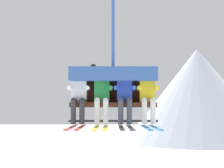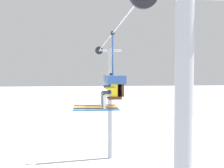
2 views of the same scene
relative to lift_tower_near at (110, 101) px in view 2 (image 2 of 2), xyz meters
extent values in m
cylinder|color=#9EA3A8|center=(0.00, 0.02, -0.23)|extent=(0.36, 0.36, 7.95)
cylinder|color=#9EA3A8|center=(0.00, 0.02, 3.60)|extent=(0.16, 1.60, 0.16)
cylinder|color=black|center=(0.00, -0.78, 3.60)|extent=(0.08, 0.56, 0.56)
cylinder|color=#9EA3A8|center=(7.42, -0.78, 3.60)|extent=(16.83, 0.05, 0.05)
cube|color=#512819|center=(9.28, -0.78, 1.18)|extent=(1.82, 0.48, 0.10)
cube|color=#512819|center=(9.28, -0.50, 1.46)|extent=(1.82, 0.08, 0.45)
cube|color=#335699|center=(9.28, -0.72, 1.83)|extent=(1.86, 0.68, 0.30)
cylinder|color=black|center=(9.28, -1.10, 0.85)|extent=(1.82, 0.04, 0.04)
cylinder|color=#335699|center=(9.28, -0.78, 2.76)|extent=(0.07, 0.07, 1.56)
cube|color=black|center=(9.28, -0.78, 3.60)|extent=(0.28, 0.12, 0.12)
cube|color=silver|center=(8.56, -0.80, 1.49)|extent=(0.32, 0.22, 0.52)
sphere|color=black|center=(8.56, -0.80, 1.85)|extent=(0.22, 0.22, 0.22)
ellipsoid|color=black|center=(8.56, -0.90, 1.85)|extent=(0.17, 0.04, 0.08)
cylinder|color=#2D2D33|center=(8.47, -0.97, 1.27)|extent=(0.11, 0.34, 0.11)
cylinder|color=#2D2D33|center=(8.65, -0.97, 1.27)|extent=(0.11, 0.34, 0.11)
cylinder|color=#2D2D33|center=(8.47, -1.14, 1.03)|extent=(0.11, 0.11, 0.48)
cylinder|color=#2D2D33|center=(8.65, -1.14, 1.03)|extent=(0.11, 0.11, 0.48)
cube|color=#B22823|center=(8.47, -1.44, 0.74)|extent=(0.09, 1.70, 0.02)
cube|color=#B22823|center=(8.65, -1.44, 0.74)|extent=(0.09, 1.70, 0.02)
cylinder|color=silver|center=(8.37, -0.95, 1.53)|extent=(0.09, 0.30, 0.09)
cylinder|color=silver|center=(8.75, -0.95, 1.53)|extent=(0.09, 0.30, 0.09)
cube|color=#23843D|center=(9.04, -0.80, 1.49)|extent=(0.32, 0.22, 0.52)
sphere|color=maroon|center=(9.04, -0.80, 1.85)|extent=(0.22, 0.22, 0.22)
ellipsoid|color=black|center=(9.04, -0.90, 1.85)|extent=(0.17, 0.04, 0.08)
cylinder|color=silver|center=(8.95, -0.97, 1.27)|extent=(0.11, 0.34, 0.11)
cylinder|color=silver|center=(9.13, -0.97, 1.27)|extent=(0.11, 0.34, 0.11)
cylinder|color=silver|center=(8.95, -1.14, 1.03)|extent=(0.11, 0.11, 0.48)
cylinder|color=silver|center=(9.13, -1.14, 1.03)|extent=(0.11, 0.11, 0.48)
cube|color=gold|center=(8.95, -1.44, 0.74)|extent=(0.09, 1.70, 0.02)
cube|color=gold|center=(9.13, -1.44, 0.74)|extent=(0.09, 1.70, 0.02)
cylinder|color=#23843D|center=(8.86, -0.80, 1.84)|extent=(0.09, 0.09, 0.30)
sphere|color=black|center=(8.86, -0.80, 2.01)|extent=(0.11, 0.11, 0.11)
cylinder|color=#23843D|center=(9.23, -0.95, 1.53)|extent=(0.09, 0.30, 0.09)
cube|color=#2847B7|center=(9.52, -0.80, 1.49)|extent=(0.32, 0.22, 0.52)
sphere|color=black|center=(9.52, -0.80, 1.85)|extent=(0.22, 0.22, 0.22)
ellipsoid|color=black|center=(9.52, -0.90, 1.85)|extent=(0.17, 0.04, 0.08)
cylinder|color=#3D424C|center=(9.44, -0.97, 1.27)|extent=(0.11, 0.34, 0.11)
cylinder|color=#3D424C|center=(9.61, -0.97, 1.27)|extent=(0.11, 0.34, 0.11)
cylinder|color=#3D424C|center=(9.44, -1.14, 1.03)|extent=(0.11, 0.11, 0.48)
cylinder|color=#3D424C|center=(9.61, -1.14, 1.03)|extent=(0.11, 0.11, 0.48)
cube|color=#232328|center=(9.44, -1.44, 0.74)|extent=(0.09, 1.70, 0.02)
cube|color=#232328|center=(9.61, -1.44, 0.74)|extent=(0.09, 1.70, 0.02)
cylinder|color=#2847B7|center=(9.34, -0.95, 1.53)|extent=(0.09, 0.30, 0.09)
cylinder|color=#2847B7|center=(9.71, -0.95, 1.53)|extent=(0.09, 0.30, 0.09)
cube|color=yellow|center=(10.01, -0.80, 1.49)|extent=(0.32, 0.22, 0.52)
sphere|color=maroon|center=(10.01, -0.80, 1.85)|extent=(0.22, 0.22, 0.22)
ellipsoid|color=black|center=(10.01, -0.90, 1.85)|extent=(0.17, 0.04, 0.08)
cylinder|color=silver|center=(9.92, -0.97, 1.27)|extent=(0.11, 0.34, 0.11)
cylinder|color=silver|center=(10.09, -0.97, 1.27)|extent=(0.11, 0.34, 0.11)
cylinder|color=silver|center=(9.92, -1.14, 1.03)|extent=(0.11, 0.11, 0.48)
cylinder|color=silver|center=(10.09, -1.14, 1.03)|extent=(0.11, 0.11, 0.48)
cube|color=#1E6BB2|center=(9.92, -1.44, 0.74)|extent=(0.09, 1.70, 0.02)
cube|color=#1E6BB2|center=(10.09, -1.44, 0.74)|extent=(0.09, 1.70, 0.02)
cylinder|color=yellow|center=(9.82, -0.95, 1.53)|extent=(0.09, 0.30, 0.09)
cylinder|color=yellow|center=(10.19, -0.95, 1.53)|extent=(0.09, 0.30, 0.09)
camera|label=1|loc=(9.26, -8.12, 1.12)|focal=55.00mm
camera|label=2|loc=(20.03, -1.90, 2.17)|focal=45.00mm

